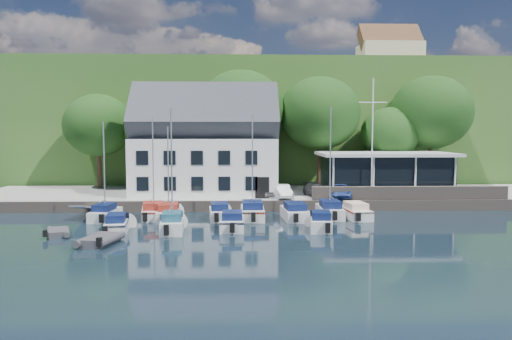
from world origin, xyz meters
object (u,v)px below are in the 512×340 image
object	(u,v)px
boat_r2_0	(117,223)
boat_r2_2	(232,220)
car_blue	(340,190)
car_silver	(267,191)
flagpole	(372,139)
boat_r1_5	(295,211)
boat_r1_7	(355,210)
boat_r1_2	(168,168)
dinghy_1	(100,239)
harbor_building	(205,150)
boat_r1_3	(220,211)
boat_r1_1	(153,166)
boat_r1_0	(104,169)
dinghy_0	(58,231)
boat_r1_4	(252,163)
boat_r2_3	(321,221)
car_white	(282,191)
club_pavilion	(385,173)
boat_r1_6	(330,164)
car_dgrey	(316,190)
boat_r2_1	(172,169)

from	to	relation	value
boat_r2_0	boat_r2_2	bearing A→B (deg)	-2.94
boat_r2_2	car_blue	bearing A→B (deg)	44.89
car_silver	flagpole	distance (m)	10.98
car_silver	boat_r1_5	xyz separation A→B (m)	(1.90, -6.83, -0.85)
boat_r2_2	boat_r1_7	bearing A→B (deg)	24.21
boat_r1_2	dinghy_1	xyz separation A→B (m)	(-3.16, -8.68, -3.87)
harbor_building	boat_r1_3	world-z (taller)	harbor_building
boat_r1_1	boat_r2_2	bearing A→B (deg)	-44.09
boat_r1_5	boat_r1_2	bearing A→B (deg)	176.24
car_silver	boat_r1_0	xyz separation A→B (m)	(-13.57, -6.83, 2.66)
boat_r1_7	dinghy_0	size ratio (longest dim) A/B	2.22
boat_r1_4	car_blue	bearing A→B (deg)	32.95
boat_r2_3	boat_r2_0	bearing A→B (deg)	-172.82
car_blue	flagpole	bearing A→B (deg)	5.64
boat_r1_1	car_white	bearing A→B (deg)	16.74
flagpole	boat_r1_3	size ratio (longest dim) A/B	2.13
harbor_building	flagpole	xyz separation A→B (m)	(15.70, -4.10, 1.20)
club_pavilion	flagpole	size ratio (longest dim) A/B	1.19
boat_r2_2	dinghy_0	xyz separation A→B (m)	(-12.07, -1.79, -0.37)
boat_r1_1	boat_r2_2	world-z (taller)	boat_r1_1
boat_r2_0	boat_r1_7	bearing A→B (deg)	7.81
boat_r1_6	boat_r2_0	xyz separation A→B (m)	(-16.37, -5.51, -3.85)
car_blue	boat_r2_3	bearing A→B (deg)	-96.15
car_silver	boat_r1_6	world-z (taller)	boat_r1_6
boat_r1_2	car_dgrey	bearing A→B (deg)	22.93
boat_r1_2	harbor_building	bearing A→B (deg)	71.98
flagpole	boat_r1_6	xyz separation A→B (m)	(-4.74, -4.61, -2.01)
car_silver	boat_r1_7	bearing A→B (deg)	-54.31
boat_r1_1	car_dgrey	bearing A→B (deg)	13.92
flagpole	boat_r1_7	world-z (taller)	flagpole
dinghy_0	dinghy_1	size ratio (longest dim) A/B	0.82
car_silver	boat_r2_1	distance (m)	14.28
car_white	boat_r2_1	size ratio (longest dim) A/B	0.42
car_blue	boat_r1_0	size ratio (longest dim) A/B	0.47
flagpole	dinghy_0	bearing A→B (deg)	-155.77
dinghy_0	car_silver	bearing A→B (deg)	20.12
car_white	boat_r1_2	bearing A→B (deg)	-155.92
boat_r1_0	car_silver	bearing A→B (deg)	34.37
boat_r1_1	dinghy_1	distance (m)	10.16
boat_r1_6	car_silver	bearing A→B (deg)	128.22
flagpole	boat_r2_0	xyz separation A→B (m)	(-21.11, -10.12, -5.86)
boat_r1_7	boat_r1_5	bearing A→B (deg)	176.49
flagpole	car_blue	bearing A→B (deg)	172.76
boat_r2_3	boat_r2_2	bearing A→B (deg)	-177.98
boat_r1_6	boat_r1_4	bearing A→B (deg)	-176.52
boat_r2_3	dinghy_0	size ratio (longest dim) A/B	1.78
boat_r1_2	boat_r2_0	xyz separation A→B (m)	(-3.04, -4.78, -3.57)
boat_r2_1	flagpole	bearing A→B (deg)	27.05
boat_r1_4	dinghy_1	xyz separation A→B (m)	(-9.99, -8.98, -4.25)
car_blue	boat_r1_6	xyz separation A→B (m)	(-1.91, -4.97, 2.85)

